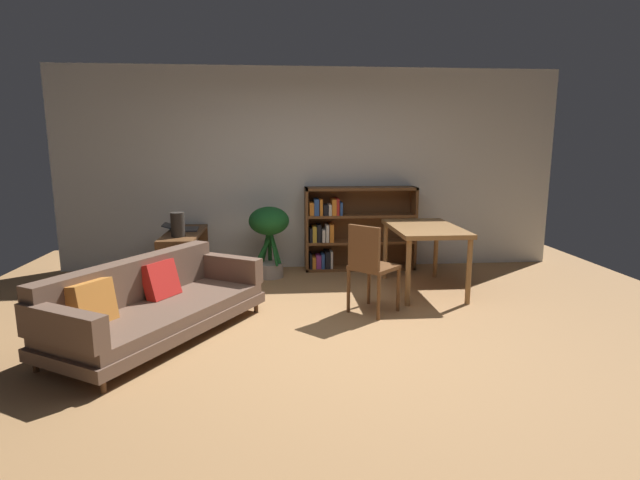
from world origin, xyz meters
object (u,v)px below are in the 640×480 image
fabric_couch (152,304)px  potted_floor_plant (269,231)px  media_console (185,257)px  dining_chair_near (370,264)px  bookshelf (351,229)px  desk_speaker (178,225)px  dining_table (424,234)px  open_laptop (183,228)px

fabric_couch → potted_floor_plant: (1.01, 1.96, 0.30)m
media_console → dining_chair_near: 2.50m
potted_floor_plant → dining_chair_near: bearing=-56.0°
fabric_couch → media_console: bearing=91.1°
bookshelf → media_console: bearing=-166.6°
desk_speaker → dining_table: 2.87m
fabric_couch → potted_floor_plant: 2.23m
potted_floor_plant → dining_table: size_ratio=0.75×
desk_speaker → dining_chair_near: (2.08, -1.08, -0.25)m
open_laptop → desk_speaker: size_ratio=1.58×
open_laptop → dining_table: size_ratio=0.37×
fabric_couch → open_laptop: bearing=92.1°
potted_floor_plant → bookshelf: bookshelf is taller
potted_floor_plant → dining_table: 1.95m
media_console → desk_speaker: size_ratio=4.34×
media_console → potted_floor_plant: (1.05, 0.14, 0.29)m
media_console → open_laptop: 0.38m
potted_floor_plant → dining_chair_near: (1.02, -1.52, -0.08)m
fabric_couch → bookshelf: bearing=47.7°
dining_chair_near → bookshelf: size_ratio=0.61×
dining_table → dining_chair_near: 1.10m
bookshelf → desk_speaker: bearing=-159.5°
media_console → desk_speaker: 0.55m
open_laptop → desk_speaker: (0.03, -0.47, 0.12)m
dining_chair_near → dining_table: bearing=44.6°
fabric_couch → dining_chair_near: (2.04, 0.45, 0.21)m
dining_table → bookshelf: 1.32m
fabric_couch → potted_floor_plant: potted_floor_plant is taller
fabric_couch → media_console: (-0.03, 1.83, 0.00)m
desk_speaker → dining_chair_near: dining_chair_near is taller
dining_chair_near → desk_speaker: bearing=152.5°
fabric_couch → dining_chair_near: 2.10m
media_console → desk_speaker: (-0.01, -0.30, 0.46)m
fabric_couch → media_console: fabric_couch is taller
media_console → dining_chair_near: (2.07, -1.38, 0.21)m
fabric_couch → dining_table: dining_table is taller
open_laptop → potted_floor_plant: size_ratio=0.49×
bookshelf → dining_table: bearing=-58.6°
fabric_couch → bookshelf: 3.17m
desk_speaker → dining_chair_near: size_ratio=0.31×
media_console → dining_chair_near: bearing=-33.6°
open_laptop → fabric_couch: bearing=-87.9°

